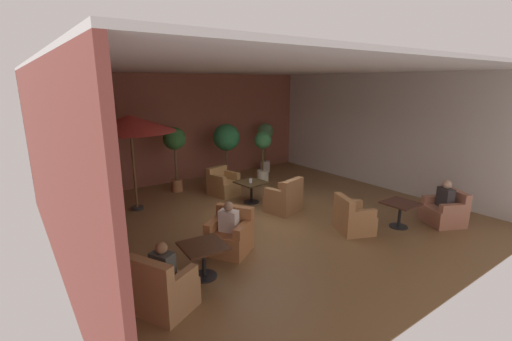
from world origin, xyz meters
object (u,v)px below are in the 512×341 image
armchair_mid_center_north (230,236)px  potted_tree_mid_right (175,144)px  patio_umbrella_tall_red (130,124)px  cafe_table_mid_center (204,253)px  patron_with_friend (229,219)px  armchair_front_left_east (223,184)px  patron_blue_shirt (446,195)px  armchair_mid_center_east (162,290)px  armchair_front_right_north (445,212)px  armchair_front_right_east (353,219)px  potted_tree_right_corner (226,141)px  potted_tree_left_corner (265,139)px  armchair_front_left_north (284,199)px  iced_drink_cup (250,181)px  potted_tree_mid_left (263,150)px  cafe_table_front_left (251,187)px  patron_by_window (163,265)px  cafe_table_front_right (400,209)px

armchair_mid_center_north → potted_tree_mid_right: size_ratio=0.53×
patio_umbrella_tall_red → cafe_table_mid_center: bearing=-91.7°
patron_with_friend → armchair_front_left_east: bearing=61.1°
patio_umbrella_tall_red → patron_blue_shirt: (5.59, -5.24, -1.56)m
armchair_front_left_east → armchair_mid_center_east: 5.54m
armchair_front_right_north → patio_umbrella_tall_red: size_ratio=0.41×
armchair_front_right_east → potted_tree_right_corner: 5.13m
armchair_front_right_north → potted_tree_left_corner: 6.58m
armchair_front_right_north → potted_tree_mid_right: size_ratio=0.52×
patron_with_friend → patron_blue_shirt: bearing=-19.8°
potted_tree_right_corner → potted_tree_mid_right: bearing=174.3°
potted_tree_mid_right → potted_tree_right_corner: 1.72m
armchair_front_left_north → iced_drink_cup: armchair_front_left_north is taller
patron_blue_shirt → potted_tree_mid_left: bearing=103.3°
cafe_table_front_left → patron_by_window: bearing=-140.3°
cafe_table_mid_center → armchair_mid_center_north: (0.87, 0.55, -0.13)m
potted_tree_right_corner → armchair_mid_center_east: bearing=-129.4°
armchair_front_left_east → potted_tree_mid_left: size_ratio=0.53×
armchair_front_right_north → cafe_table_mid_center: size_ratio=1.33×
iced_drink_cup → cafe_table_front_left: bearing=40.2°
cafe_table_front_left → cafe_table_mid_center: same height
potted_tree_mid_left → armchair_front_right_east: bearing=-100.4°
potted_tree_right_corner → patron_blue_shirt: bearing=-68.4°
cafe_table_mid_center → patron_with_friend: (0.83, 0.53, 0.26)m
potted_tree_left_corner → potted_tree_mid_left: bearing=-130.8°
patio_umbrella_tall_red → potted_tree_mid_left: (4.31, 0.18, -1.17)m
patron_by_window → patron_with_friend: (1.72, 0.97, -0.01)m
armchair_front_left_north → potted_tree_mid_left: size_ratio=0.55×
patron_by_window → armchair_front_left_east: bearing=50.2°
patron_with_friend → potted_tree_left_corner: bearing=46.4°
armchair_front_left_east → armchair_front_right_east: size_ratio=0.93×
armchair_front_left_north → patron_with_friend: 2.61m
cafe_table_mid_center → armchair_front_left_north: bearing=26.8°
potted_tree_mid_right → patio_umbrella_tall_red: bearing=-149.8°
cafe_table_front_right → iced_drink_cup: 3.85m
cafe_table_mid_center → armchair_front_left_east: bearing=55.2°
patio_umbrella_tall_red → potted_tree_left_corner: (5.22, 1.23, -1.01)m
cafe_table_front_right → potted_tree_mid_left: 4.98m
cafe_table_front_right → armchair_mid_center_north: size_ratio=0.67×
armchair_front_left_east → armchair_front_left_north: bearing=-75.7°
cafe_table_front_left → patron_blue_shirt: bearing=-54.4°
armchair_front_left_east → patio_umbrella_tall_red: patio_umbrella_tall_red is taller
potted_tree_mid_left → armchair_mid_center_north: bearing=-134.3°
armchair_mid_center_north → patio_umbrella_tall_red: 4.05m
cafe_table_mid_center → patio_umbrella_tall_red: (0.12, 4.02, 1.83)m
armchair_front_left_east → armchair_mid_center_east: (-3.55, -4.24, 0.02)m
cafe_table_front_right → patron_blue_shirt: size_ratio=1.08×
cafe_table_front_left → iced_drink_cup: (-0.07, -0.06, 0.20)m
armchair_front_right_east → armchair_mid_center_east: 4.54m
cafe_table_mid_center → armchair_mid_center_east: 1.04m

